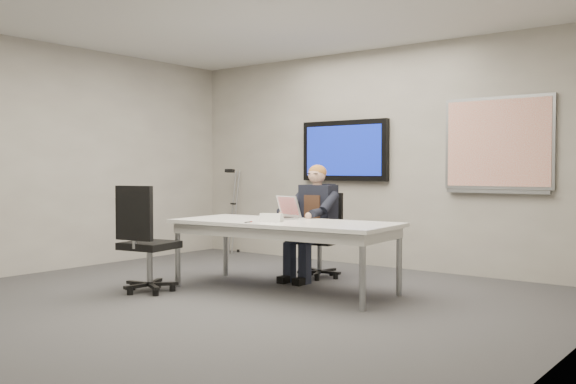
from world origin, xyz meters
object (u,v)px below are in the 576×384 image
Objects in this scene: office_chair_near at (147,259)px; laptop at (283,213)px; seated_person at (310,234)px; conference_table at (284,229)px; office_chair_far at (321,251)px.

office_chair_near reaches higher than laptop.
laptop is at bearing -135.62° from office_chair_near.
seated_person is 0.52m from laptop.
office_chair_near reaches higher than conference_table.
seated_person is at bearing -97.53° from office_chair_far.
office_chair_far is at bearing 102.84° from laptop.
seated_person is 3.24× the size of laptop.
conference_table is 1.01m from office_chair_far.
office_chair_near is at bearing -143.21° from conference_table.
laptop is at bearing 125.28° from conference_table.
office_chair_far is at bearing 88.89° from seated_person.
conference_table is at bearing -78.07° from seated_person.
office_chair_far reaches higher than conference_table.
seated_person is at bearing -128.21° from office_chair_near.
seated_person is (0.86, 1.62, 0.19)m from office_chair_near.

